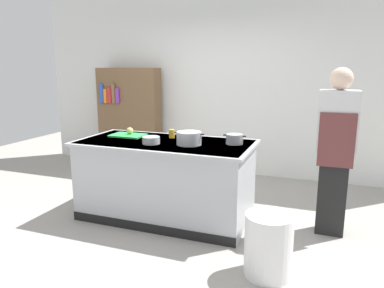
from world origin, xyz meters
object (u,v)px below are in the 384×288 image
trash_bin (268,245)px  person_chef (335,148)px  stock_pot (189,138)px  juice_cup (172,134)px  sauce_pan (234,139)px  bookshelf (130,118)px  onion (130,131)px  mixing_bowl (151,140)px

trash_bin → person_chef: person_chef is taller
stock_pot → juice_cup: size_ratio=3.35×
sauce_pan → trash_bin: bearing=-60.1°
person_chef → bookshelf: person_chef is taller
onion → stock_pot: stock_pot is taller
onion → person_chef: person_chef is taller
onion → juice_cup: (0.54, 0.05, -0.01)m
stock_pot → trash_bin: (0.99, -0.74, -0.70)m
onion → trash_bin: size_ratio=0.15×
onion → stock_pot: bearing=-15.0°
onion → mixing_bowl: onion is taller
onion → bookshelf: bookshelf is taller
sauce_pan → mixing_bowl: sauce_pan is taller
sauce_pan → juice_cup: 0.78m
person_chef → bookshelf: size_ratio=1.01×
mixing_bowl → bookshelf: (-1.41, 1.96, -0.09)m
juice_cup → bookshelf: 2.17m
person_chef → bookshelf: bearing=46.9°
bookshelf → mixing_bowl: bearing=-54.3°
sauce_pan → onion: bearing=178.8°
stock_pot → person_chef: person_chef is taller
sauce_pan → trash_bin: size_ratio=0.47×
mixing_bowl → bookshelf: bookshelf is taller
stock_pot → juice_cup: stock_pot is taller
mixing_bowl → person_chef: (1.88, 0.39, -0.03)m
sauce_pan → mixing_bowl: 0.91m
onion → juice_cup: onion is taller
juice_cup → trash_bin: bearing=-37.7°
mixing_bowl → juice_cup: bearing=78.0°
sauce_pan → stock_pot: bearing=-155.8°
trash_bin → bookshelf: bookshelf is taller
sauce_pan → bookshelf: (-2.26, 1.66, -0.10)m
person_chef → onion: bearing=73.9°
juice_cup → stock_pot: bearing=-40.6°
juice_cup → person_chef: (1.80, 0.01, -0.04)m
juice_cup → bookshelf: (-1.49, 1.58, -0.10)m
mixing_bowl → trash_bin: (1.40, -0.64, -0.67)m
onion → mixing_bowl: bearing=-36.1°
mixing_bowl → onion: bearing=143.9°
trash_bin → bookshelf: (-2.81, 2.60, 0.58)m
stock_pot → mixing_bowl: 0.42m
juice_cup → onion: bearing=-175.0°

